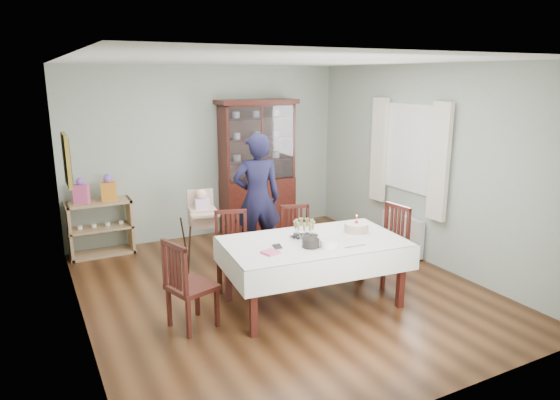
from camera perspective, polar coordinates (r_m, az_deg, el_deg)
floor at (r=6.23m, az=0.10°, el=-10.05°), size 5.00×5.00×0.00m
room_shell at (r=6.22m, az=-2.18°, el=6.29°), size 5.00×5.00×5.00m
dining_table at (r=5.70m, az=3.82°, el=-8.22°), size 2.10×1.34×0.76m
china_cabinet at (r=8.17m, az=-2.60°, el=4.01°), size 1.30×0.48×2.18m
sideboard at (r=7.67m, az=-19.80°, el=-3.03°), size 0.90×0.38×0.80m
picture_frame at (r=5.92m, az=-23.23°, el=4.23°), size 0.04×0.48×0.58m
window at (r=7.28m, az=14.70°, el=5.75°), size 0.04×1.02×1.22m
curtain_left at (r=6.82m, az=17.76°, el=4.15°), size 0.07×0.30×1.55m
curtain_right at (r=7.73m, az=11.25°, el=5.64°), size 0.07×0.30×1.55m
radiator at (r=7.52m, az=13.78°, el=-3.73°), size 0.10×0.80×0.55m
chair_far_left at (r=6.21m, az=-5.39°, el=-7.42°), size 0.52×0.52×0.93m
chair_far_right at (r=6.56m, az=2.03°, el=-6.26°), size 0.49×0.49×0.90m
chair_end_left at (r=5.31m, az=-10.12°, el=-11.34°), size 0.53×0.53×0.95m
chair_end_right at (r=6.47m, az=11.90°, el=-6.66°), size 0.48×0.48×0.97m
woman at (r=6.84m, az=-2.62°, el=0.16°), size 0.74×0.57×1.81m
high_chair at (r=6.90m, az=-8.78°, el=-4.06°), size 0.55×0.55×1.07m
champagne_tray at (r=5.65m, az=2.77°, el=-3.66°), size 0.33×0.33×0.20m
birthday_cake at (r=5.87m, az=8.71°, el=-3.19°), size 0.32×0.32×0.22m
plate_stack_dark at (r=5.35m, az=3.52°, el=-4.92°), size 0.20×0.20×0.09m
plate_stack_white at (r=5.36m, az=5.60°, el=-4.98°), size 0.24×0.24×0.08m
napkin_stack at (r=5.17m, az=-1.10°, el=-6.01°), size 0.19×0.19×0.02m
cutlery at (r=5.33m, az=-0.68°, el=-5.42°), size 0.16×0.20×0.01m
cake_knife at (r=5.43m, az=8.63°, el=-5.23°), size 0.26×0.04×0.01m
gift_bag_pink at (r=7.49m, az=-21.78°, el=0.85°), size 0.23×0.19×0.37m
gift_bag_orange at (r=7.53m, az=-19.00°, el=1.21°), size 0.23×0.18×0.38m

